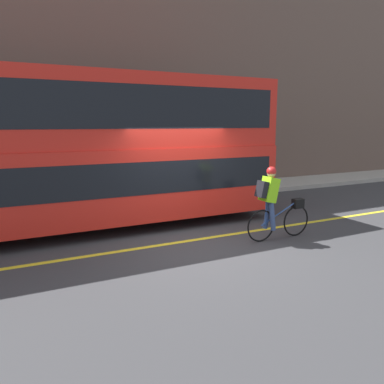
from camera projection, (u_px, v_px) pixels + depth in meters
ground_plane at (197, 243)px, 8.26m from camera, size 80.00×80.00×0.00m
road_center_line at (193, 240)px, 8.43m from camera, size 50.00×0.14×0.01m
sidewalk_curb at (128, 198)px, 12.85m from camera, size 60.00×2.13×0.16m
building_facade at (113, 54)px, 13.04m from camera, size 60.00×0.30×9.95m
bus at (47, 147)px, 8.59m from camera, size 11.26×2.44×3.73m
cyclist_on_bike at (274, 201)px, 8.32m from camera, size 1.72×0.32×1.67m
trash_bin at (245, 175)px, 14.73m from camera, size 0.46×0.46×0.87m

